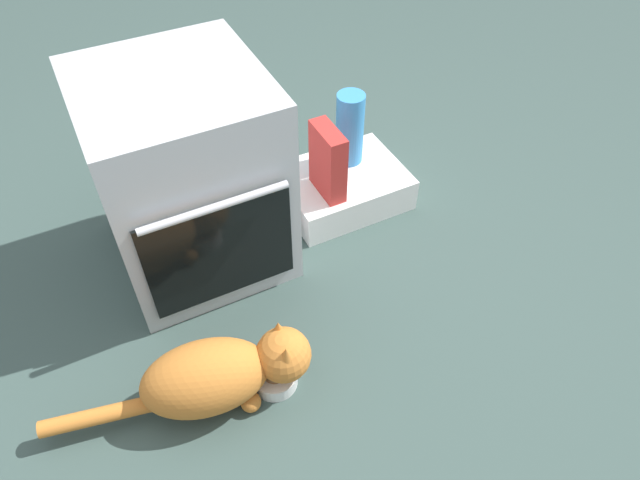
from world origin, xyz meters
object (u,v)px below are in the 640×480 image
(food_bowl, at_px, (275,377))
(water_bottle, at_px, (350,129))
(pantry_cabinet, at_px, (343,187))
(cereal_box, at_px, (328,162))
(oven, at_px, (187,176))
(cat, at_px, (219,374))

(food_bowl, xyz_separation_m, water_bottle, (0.65, 0.72, 0.26))
(pantry_cabinet, distance_m, cereal_box, 0.24)
(food_bowl, height_order, cereal_box, cereal_box)
(oven, relative_size, cereal_box, 2.59)
(pantry_cabinet, bearing_deg, water_bottle, 48.30)
(cat, bearing_deg, water_bottle, 50.86)
(oven, xyz_separation_m, cat, (-0.14, -0.62, -0.23))
(oven, xyz_separation_m, pantry_cabinet, (0.61, 0.01, -0.29))
(pantry_cabinet, height_order, water_bottle, water_bottle)
(oven, distance_m, cereal_box, 0.51)
(oven, height_order, cat, oven)
(pantry_cabinet, height_order, food_bowl, pantry_cabinet)
(pantry_cabinet, distance_m, food_bowl, 0.88)
(oven, height_order, food_bowl, oven)
(pantry_cabinet, xyz_separation_m, food_bowl, (-0.59, -0.65, -0.04))
(cat, distance_m, cereal_box, 0.87)
(pantry_cabinet, bearing_deg, oven, -179.17)
(cereal_box, bearing_deg, water_bottle, 38.82)
(food_bowl, bearing_deg, oven, 91.51)
(cat, height_order, cereal_box, cereal_box)
(cereal_box, bearing_deg, pantry_cabinet, 31.23)
(oven, relative_size, pantry_cabinet, 1.49)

